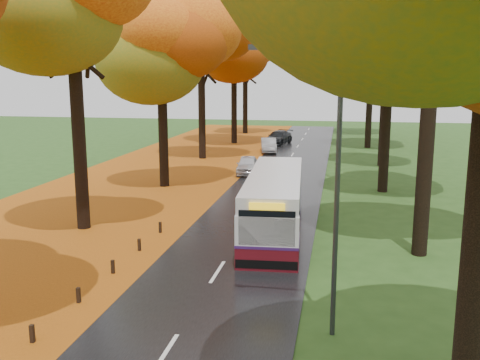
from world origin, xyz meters
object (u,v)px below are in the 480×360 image
(bus, at_px, (275,202))
(car_white, at_px, (248,165))
(car_silver, at_px, (269,145))
(streetlamp_far, at_px, (339,98))
(streetlamp_mid, at_px, (337,112))
(streetlamp_near, at_px, (328,167))
(car_dark, at_px, (278,137))

(bus, xyz_separation_m, car_white, (-3.76, 14.35, -0.77))
(bus, height_order, car_silver, bus)
(streetlamp_far, height_order, bus, streetlamp_far)
(streetlamp_mid, bearing_deg, car_silver, 115.53)
(streetlamp_near, relative_size, car_dark, 1.72)
(streetlamp_far, bearing_deg, streetlamp_mid, -90.00)
(streetlamp_mid, height_order, car_silver, streetlamp_mid)
(car_white, relative_size, car_dark, 0.81)
(car_white, bearing_deg, streetlamp_mid, -22.20)
(bus, relative_size, car_silver, 2.68)
(streetlamp_mid, bearing_deg, bus, -101.42)
(streetlamp_far, xyz_separation_m, car_silver, (-6.30, -8.82, -4.03))
(streetlamp_near, bearing_deg, car_white, 104.83)
(car_silver, distance_m, car_dark, 6.23)
(car_dark, bearing_deg, bus, -69.45)
(bus, distance_m, car_silver, 26.04)
(bus, height_order, car_dark, bus)
(streetlamp_near, relative_size, car_white, 2.11)
(bus, relative_size, car_white, 2.75)
(streetlamp_near, height_order, streetlamp_far, same)
(streetlamp_near, xyz_separation_m, car_silver, (-6.30, 35.18, -4.03))
(bus, height_order, car_white, bus)
(car_white, xyz_separation_m, car_silver, (0.00, 11.40, -0.00))
(streetlamp_near, height_order, car_dark, streetlamp_near)
(bus, distance_m, car_white, 14.86)
(streetlamp_near, distance_m, bus, 10.29)
(car_white, bearing_deg, car_silver, 83.60)
(streetlamp_mid, height_order, car_dark, streetlamp_mid)
(streetlamp_mid, relative_size, bus, 0.77)
(car_white, relative_size, car_silver, 0.97)
(streetlamp_mid, bearing_deg, streetlamp_near, -90.00)
(car_white, bearing_deg, car_dark, 83.02)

